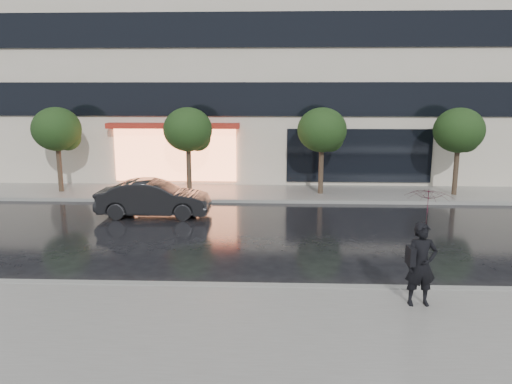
{
  "coord_description": "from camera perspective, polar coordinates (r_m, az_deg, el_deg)",
  "views": [
    {
      "loc": [
        0.96,
        -12.33,
        4.76
      ],
      "look_at": [
        0.3,
        3.96,
        1.4
      ],
      "focal_mm": 35.0,
      "sensor_mm": 36.0,
      "label": 1
    }
  ],
  "objects": [
    {
      "name": "curb_near",
      "position": [
        12.3,
        -2.39,
        -10.78
      ],
      "size": [
        60.0,
        0.25,
        0.14
      ],
      "primitive_type": "cube",
      "color": "gray",
      "rests_on": "ground"
    },
    {
      "name": "sidewalk_near",
      "position": [
        10.27,
        -3.44,
        -15.61
      ],
      "size": [
        60.0,
        4.5,
        0.12
      ],
      "primitive_type": "cube",
      "color": "slate",
      "rests_on": "ground"
    },
    {
      "name": "pedestrian_with_umbrella",
      "position": [
        11.26,
        18.78,
        -4.21
      ],
      "size": [
        1.1,
        1.12,
        2.59
      ],
      "rotation": [
        0.0,
        0.0,
        0.09
      ],
      "color": "black",
      "rests_on": "sidewalk_near"
    },
    {
      "name": "tree_far_east",
      "position": [
        23.85,
        22.29,
        6.36
      ],
      "size": [
        2.2,
        2.2,
        3.99
      ],
      "color": "#33261C",
      "rests_on": "ground"
    },
    {
      "name": "tree_mid_east",
      "position": [
        22.53,
        7.7,
        6.86
      ],
      "size": [
        2.2,
        2.2,
        3.99
      ],
      "color": "#33261C",
      "rests_on": "ground"
    },
    {
      "name": "parked_car",
      "position": [
        19.33,
        -11.59,
        -0.73
      ],
      "size": [
        4.24,
        1.51,
        1.4
      ],
      "primitive_type": "imported",
      "rotation": [
        0.0,
        0.0,
        1.58
      ],
      "color": "black",
      "rests_on": "ground"
    },
    {
      "name": "curb_far",
      "position": [
        21.37,
        -0.33,
        -1.03
      ],
      "size": [
        60.0,
        0.25,
        0.14
      ],
      "primitive_type": "cube",
      "color": "gray",
      "rests_on": "ground"
    },
    {
      "name": "tree_far_west",
      "position": [
        24.52,
        -21.67,
        6.53
      ],
      "size": [
        2.2,
        2.2,
        3.99
      ],
      "color": "#33261C",
      "rests_on": "ground"
    },
    {
      "name": "ground",
      "position": [
        13.25,
        -2.03,
        -9.41
      ],
      "size": [
        120.0,
        120.0,
        0.0
      ],
      "primitive_type": "plane",
      "color": "black",
      "rests_on": "ground"
    },
    {
      "name": "sidewalk_far",
      "position": [
        23.08,
        -0.13,
        -0.11
      ],
      "size": [
        60.0,
        3.5,
        0.12
      ],
      "primitive_type": "cube",
      "color": "slate",
      "rests_on": "ground"
    },
    {
      "name": "tree_mid_west",
      "position": [
        22.77,
        -7.62,
        6.91
      ],
      "size": [
        2.2,
        2.2,
        3.99
      ],
      "color": "#33261C",
      "rests_on": "ground"
    },
    {
      "name": "office_building",
      "position": [
        30.61,
        0.51,
        19.61
      ],
      "size": [
        30.0,
        12.76,
        18.0
      ],
      "color": "beige",
      "rests_on": "ground"
    }
  ]
}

